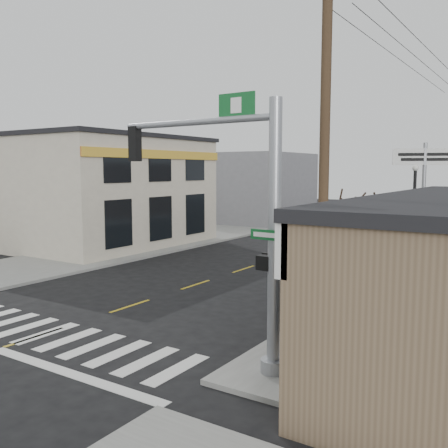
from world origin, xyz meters
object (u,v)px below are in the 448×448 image
Objects in this scene: guide_sign at (350,256)px; utility_pole_near at (324,153)px; fire_hydrant at (331,296)px; bare_tree at (359,201)px; traffic_signal_pole at (245,206)px; dance_center_sign at (424,174)px; lamp_post at (415,216)px.

utility_pole_near reaches higher than guide_sign.
bare_tree is (1.29, -1.32, 3.43)m from fire_hydrant.
traffic_signal_pole is at bearing -112.64° from utility_pole_near.
guide_sign reaches higher than fire_hydrant.
guide_sign is 1.84m from fire_hydrant.
dance_center_sign reaches higher than bare_tree.
utility_pole_near is (0.40, -3.42, 3.26)m from guide_sign.
fire_hydrant is 9.11m from dance_center_sign.
utility_pole_near is at bearing -81.61° from lamp_post.
fire_hydrant is 0.15× the size of bare_tree.
dance_center_sign is at bearing 107.27° from lamp_post.
traffic_signal_pole reaches higher than dance_center_sign.
utility_pole_near reaches higher than traffic_signal_pole.
lamp_post is at bearing -104.11° from dance_center_sign.
bare_tree is 0.48× the size of utility_pole_near.
fire_hydrant is 0.12× the size of dance_center_sign.
utility_pole_near is (-0.09, -2.61, 1.40)m from bare_tree.
bare_tree is (1.17, 4.80, -0.10)m from traffic_signal_pole.
dance_center_sign is 0.59× the size of utility_pole_near.
utility_pole_near is at bearing -92.03° from bare_tree.
traffic_signal_pole is 0.65× the size of utility_pole_near.
dance_center_sign reaches higher than guide_sign.
lamp_post reaches higher than fire_hydrant.
guide_sign is 0.63× the size of bare_tree.
dance_center_sign is at bearing 103.04° from guide_sign.
fire_hydrant is 5.75m from lamp_post.
traffic_signal_pole is 11.18m from lamp_post.
lamp_post is 0.83× the size of dance_center_sign.
utility_pole_near is at bearing 66.56° from traffic_signal_pole.
guide_sign is 4.74m from utility_pole_near.
guide_sign is 2.08m from bare_tree.
traffic_signal_pole is 1.32× the size of lamp_post.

